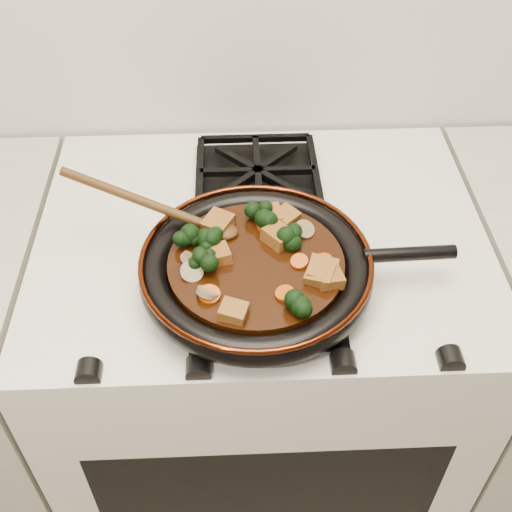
{
  "coord_description": "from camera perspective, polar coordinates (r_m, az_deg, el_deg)",
  "views": [
    {
      "loc": [
        -0.04,
        0.89,
        1.63
      ],
      "look_at": [
        -0.01,
        1.56,
        0.97
      ],
      "focal_mm": 45.0,
      "sensor_mm": 36.0,
      "label": 1
    }
  ],
  "objects": [
    {
      "name": "carrot_coin_3",
      "position": [
        1.0,
        0.81,
        2.74
      ],
      "size": [
        0.03,
        0.03,
        0.01
      ],
      "primitive_type": "cylinder",
      "rotation": [
        0.16,
        0.05,
        0.0
      ],
      "color": "#B94405",
      "rests_on": "braising_sauce"
    },
    {
      "name": "broccoli_floret_0",
      "position": [
        0.94,
        -4.79,
        -0.65
      ],
      "size": [
        0.08,
        0.08,
        0.06
      ],
      "primitive_type": null,
      "rotation": [
        -0.04,
        -0.19,
        1.09
      ],
      "color": "black",
      "rests_on": "braising_sauce"
    },
    {
      "name": "tofu_cube_0",
      "position": [
        0.93,
        5.74,
        -1.79
      ],
      "size": [
        0.05,
        0.05,
        0.03
      ],
      "primitive_type": "cube",
      "rotation": [
        -0.11,
        0.11,
        2.73
      ],
      "color": "brown",
      "rests_on": "braising_sauce"
    },
    {
      "name": "burner_grate_front",
      "position": [
        0.98,
        0.88,
        -2.8
      ],
      "size": [
        0.23,
        0.23,
        0.03
      ],
      "primitive_type": null,
      "color": "black",
      "rests_on": "stove"
    },
    {
      "name": "tofu_cube_9",
      "position": [
        0.92,
        6.57,
        -1.96
      ],
      "size": [
        0.04,
        0.04,
        0.02
      ],
      "primitive_type": "cube",
      "rotation": [
        0.1,
        0.02,
        1.78
      ],
      "color": "brown",
      "rests_on": "braising_sauce"
    },
    {
      "name": "skillet",
      "position": [
        0.96,
        0.12,
        -1.1
      ],
      "size": [
        0.48,
        0.35,
        0.05
      ],
      "rotation": [
        0.0,
        0.0,
        0.03
      ],
      "color": "black",
      "rests_on": "burner_grate_front"
    },
    {
      "name": "carrot_coin_1",
      "position": [
        0.9,
        2.58,
        -3.35
      ],
      "size": [
        0.03,
        0.03,
        0.01
      ],
      "primitive_type": "cylinder",
      "rotation": [
        0.05,
        -0.22,
        0.0
      ],
      "color": "#B94405",
      "rests_on": "braising_sauce"
    },
    {
      "name": "tofu_cube_8",
      "position": [
        1.01,
        1.08,
        3.54
      ],
      "size": [
        0.05,
        0.05,
        0.03
      ],
      "primitive_type": "cube",
      "rotation": [
        0.12,
        0.01,
        0.19
      ],
      "color": "brown",
      "rests_on": "braising_sauce"
    },
    {
      "name": "broccoli_floret_2",
      "position": [
        0.88,
        3.62,
        -4.32
      ],
      "size": [
        0.08,
        0.08,
        0.06
      ],
      "primitive_type": null,
      "rotation": [
        0.09,
        0.05,
        0.38
      ],
      "color": "black",
      "rests_on": "braising_sauce"
    },
    {
      "name": "mushroom_slice_3",
      "position": [
        0.95,
        -5.86,
        -0.42
      ],
      "size": [
        0.04,
        0.04,
        0.03
      ],
      "primitive_type": "cylinder",
      "rotation": [
        0.8,
        0.0,
        1.83
      ],
      "color": "#7D6748",
      "rests_on": "braising_sauce"
    },
    {
      "name": "mushroom_slice_4",
      "position": [
        0.93,
        -5.71,
        -1.39
      ],
      "size": [
        0.04,
        0.04,
        0.02
      ],
      "primitive_type": "cylinder",
      "rotation": [
        0.53,
        0.0,
        0.2
      ],
      "color": "#7D6748",
      "rests_on": "braising_sauce"
    },
    {
      "name": "tofu_cube_4",
      "position": [
        0.88,
        -2.03,
        -4.99
      ],
      "size": [
        0.05,
        0.04,
        0.02
      ],
      "primitive_type": "cube",
      "rotation": [
        -0.0,
        -0.07,
        2.82
      ],
      "color": "brown",
      "rests_on": "braising_sauce"
    },
    {
      "name": "broccoli_floret_5",
      "position": [
        0.98,
        -6.03,
        1.7
      ],
      "size": [
        0.08,
        0.09,
        0.06
      ],
      "primitive_type": null,
      "rotation": [
        -0.01,
        0.15,
        2.16
      ],
      "color": "black",
      "rests_on": "braising_sauce"
    },
    {
      "name": "mushroom_slice_1",
      "position": [
        0.9,
        -4.32,
        -3.28
      ],
      "size": [
        0.05,
        0.04,
        0.02
      ],
      "primitive_type": "cylinder",
      "rotation": [
        0.59,
        0.0,
        2.48
      ],
      "color": "#7D6748",
      "rests_on": "braising_sauce"
    },
    {
      "name": "mushroom_slice_0",
      "position": [
        1.0,
        4.29,
        2.35
      ],
      "size": [
        0.04,
        0.04,
        0.02
      ],
      "primitive_type": "cylinder",
      "rotation": [
        0.45,
        0.0,
        0.61
      ],
      "color": "#7D6748",
      "rests_on": "braising_sauce"
    },
    {
      "name": "carrot_coin_0",
      "position": [
        0.9,
        -4.16,
        -3.45
      ],
      "size": [
        0.03,
        0.03,
        0.01
      ],
      "primitive_type": "cylinder",
      "rotation": [
        0.19,
        0.04,
        0.0
      ],
      "color": "#B94405",
      "rests_on": "braising_sauce"
    },
    {
      "name": "mushroom_slice_2",
      "position": [
        1.01,
        -2.73,
        3.2
      ],
      "size": [
        0.04,
        0.04,
        0.02
      ],
      "primitive_type": "cylinder",
      "rotation": [
        0.49,
        0.0,
        2.79
      ],
      "color": "#7D6748",
      "rests_on": "braising_sauce"
    },
    {
      "name": "stove",
      "position": [
        1.43,
        0.37,
        -11.26
      ],
      "size": [
        0.76,
        0.6,
        0.9
      ],
      "primitive_type": "cube",
      "color": "silver",
      "rests_on": "ground"
    },
    {
      "name": "carrot_coin_2",
      "position": [
        0.95,
        5.96,
        -0.59
      ],
      "size": [
        0.03,
        0.03,
        0.02
      ],
      "primitive_type": "cylinder",
      "rotation": [
        0.11,
        -0.31,
        0.0
      ],
      "color": "#B94405",
      "rests_on": "braising_sauce"
    },
    {
      "name": "tofu_cube_3",
      "position": [
        0.95,
        -3.47,
        0.08
      ],
      "size": [
        0.05,
        0.05,
        0.02
      ],
      "primitive_type": "cube",
      "rotation": [
        -0.05,
        0.08,
        1.83
      ],
      "color": "brown",
      "rests_on": "braising_sauce"
    },
    {
      "name": "carrot_coin_4",
      "position": [
        0.95,
        3.89,
        -0.51
      ],
      "size": [
        0.03,
        0.03,
        0.02
      ],
      "primitive_type": "cylinder",
      "rotation": [
        0.22,
        -0.18,
        0.0
      ],
      "color": "#B94405",
      "rests_on": "braising_sauce"
    },
    {
      "name": "tofu_cube_1",
      "position": [
        1.01,
        -3.2,
        3.0
      ],
      "size": [
        0.05,
        0.05,
        0.02
      ],
      "primitive_type": "cube",
      "rotation": [
        0.12,
        -0.0,
        2.55
      ],
      "color": "brown",
      "rests_on": "braising_sauce"
    },
    {
      "name": "tofu_cube_7",
      "position": [
        0.93,
        5.91,
        -1.34
      ],
      "size": [
        0.05,
        0.05,
        0.03
      ],
      "primitive_type": "cube",
      "rotation": [
        -0.11,
        -0.08,
        2.85
      ],
      "color": "brown",
      "rests_on": "braising_sauce"
    },
    {
      "name": "tofu_cube_5",
      "position": [
        0.98,
        2.03,
        1.72
      ],
      "size": [
        0.06,
        0.06,
        0.03
      ],
      "primitive_type": "cube",
      "rotation": [
        0.11,
        -0.02,
        2.26
      ],
      "color": "brown",
      "rests_on": "braising_sauce"
    },
    {
      "name": "braising_sauce",
      "position": [
        0.96,
        0.0,
        -0.89
      ],
      "size": [
        0.26,
        0.26,
        0.02
      ],
      "primitive_type": "cylinder",
      "color": "black",
      "rests_on": "skillet"
    },
    {
      "name": "broccoli_floret_4",
      "position": [
        0.98,
        3.31,
        1.61
      ],
      "size": [
        0.09,
        0.09,
        0.06
      ],
      "primitive_type": null,
      "rotation": [
        -0.03,
        -0.24,
        0.95
      ],
      "color": "black",
      "rests_on": "braising_sauce"
    },
    {
      "name": "broccoli_floret_3",
      "position": [
        0.97,
        -4.4,
        1.09
      ],
      "size": [
        0.06,
        0.07,
        0.06
      ],
      "primitive_type": null,
      "rotation": [
        0.16,
        0.05,
        0.04
      ],
      "color": "black",
      "rests_on": "braising_sauce"
    },
    {
      "name": "tofu_cube_2",
      "position": [
        1.02,
        2.66,
        3.49
      ],
      "size": [
        0.05,
        0.05,
        0.02
      ],
      "primitive_type": "cube",
      "rotation": [
        -0.01,
        -0.11,
        2.35
      ],
      "color": "brown",
      "rests_on": "braising_sauce"
    },
    {
      "name": "burner_grate_back",
      "position": [
        1.18,
        0.15,
        7.23
      ],
      "size": [
        0.23,
        0.23,
        0.03
      ],
      "primitive_type": null,
      "color": "black",
      "rests_on": "stove"
    },
    {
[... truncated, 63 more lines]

